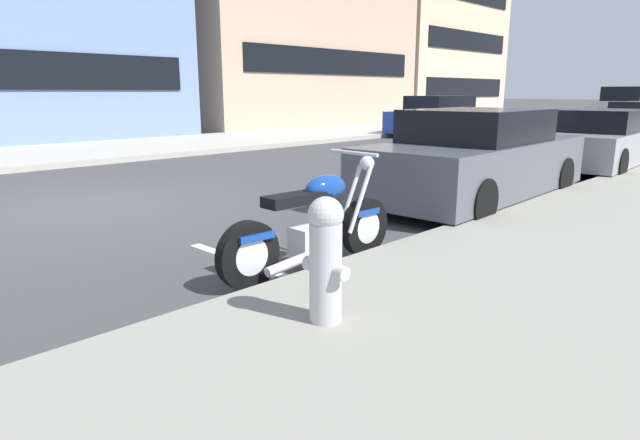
% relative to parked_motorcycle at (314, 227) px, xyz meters
% --- Properties ---
extents(ground_plane, '(260.00, 260.00, 0.00)m').
position_rel_parked_motorcycle_xyz_m(ground_plane, '(-0.33, 4.43, -0.42)').
color(ground_plane, '#3D3D3F').
extents(sidewalk_far_curb, '(120.00, 5.00, 0.14)m').
position_rel_parked_motorcycle_xyz_m(sidewalk_far_curb, '(11.67, 11.50, -0.35)').
color(sidewalk_far_curb, '#ADA89E').
rests_on(sidewalk_far_curb, ground).
extents(parking_stall_stripe, '(0.12, 2.20, 0.01)m').
position_rel_parked_motorcycle_xyz_m(parking_stall_stripe, '(-0.33, 0.47, -0.41)').
color(parking_stall_stripe, silver).
rests_on(parking_stall_stripe, ground).
extents(parked_motorcycle, '(2.09, 0.62, 1.10)m').
position_rel_parked_motorcycle_xyz_m(parked_motorcycle, '(0.00, 0.00, 0.00)').
color(parked_motorcycle, black).
rests_on(parked_motorcycle, ground).
extents(parked_car_mid_block, '(4.47, 1.93, 1.41)m').
position_rel_parked_motorcycle_xyz_m(parked_car_mid_block, '(4.10, 0.58, 0.25)').
color(parked_car_mid_block, '#4C515B').
rests_on(parked_car_mid_block, ground).
extents(parked_car_far_down_curb, '(4.27, 2.04, 1.30)m').
position_rel_parked_motorcycle_xyz_m(parked_car_far_down_curb, '(9.26, 0.55, 0.20)').
color(parked_car_far_down_curb, gray).
rests_on(parked_car_far_down_curb, ground).
extents(crossing_truck, '(2.45, 5.21, 1.95)m').
position_rel_parked_motorcycle_xyz_m(crossing_truck, '(29.88, 5.18, 0.48)').
color(crossing_truck, '#B7B7BC').
rests_on(crossing_truck, ground).
extents(car_opposite_curb, '(4.62, 2.06, 1.52)m').
position_rel_parked_motorcycle_xyz_m(car_opposite_curb, '(14.94, 8.15, 0.30)').
color(car_opposite_curb, navy).
rests_on(car_opposite_curb, ground).
extents(fire_hydrant, '(0.24, 0.36, 0.86)m').
position_rel_parked_motorcycle_xyz_m(fire_hydrant, '(-1.00, -1.12, 0.18)').
color(fire_hydrant, '#B7B7BC').
rests_on(fire_hydrant, sidewalk_near_curb).
extents(townhouse_far_uphill, '(10.16, 10.18, 8.72)m').
position_rel_parked_motorcycle_xyz_m(townhouse_far_uphill, '(26.72, 18.85, 3.94)').
color(townhouse_far_uphill, beige).
rests_on(townhouse_far_uphill, ground).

